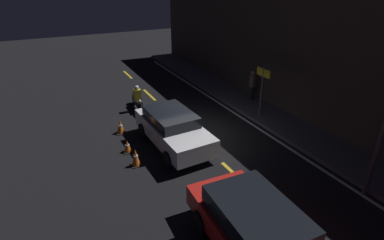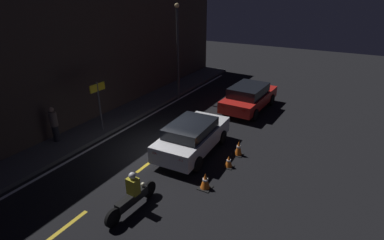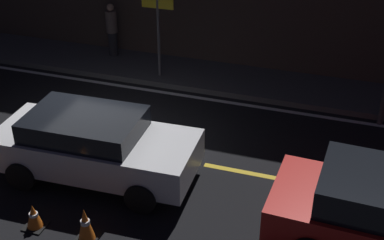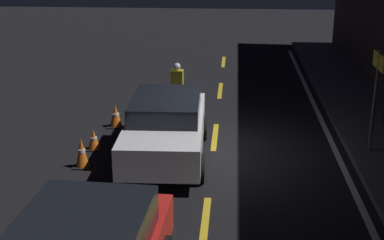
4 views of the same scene
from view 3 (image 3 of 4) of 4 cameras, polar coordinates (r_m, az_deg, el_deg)
ground_plane at (r=12.55m, az=-9.64°, el=-2.67°), size 56.00×56.00×0.00m
raised_curb at (r=15.85m, az=-2.81°, el=5.28°), size 28.00×1.91×0.15m
lane_dash_c at (r=13.00m, az=-13.56°, el=-1.87°), size 2.00×0.14×0.01m
lane_dash_d at (r=11.52m, az=6.11°, el=-5.65°), size 2.00×0.14×0.01m
lane_solid_kerb at (r=14.88m, az=-4.46°, el=3.18°), size 25.20×0.14×0.01m
sedan_white at (r=11.14m, az=-10.45°, el=-2.59°), size 4.22×1.99×1.44m
traffic_cone_mid at (r=10.37m, az=-16.52°, el=-9.83°), size 0.39×0.39×0.51m
traffic_cone_far at (r=9.83m, az=-11.30°, el=-10.89°), size 0.40×0.40×0.69m
pedestrian at (r=16.62m, az=-8.54°, el=9.53°), size 0.34×0.34×1.63m
shop_sign at (r=14.79m, az=-3.67°, el=10.77°), size 0.90×0.08×2.40m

